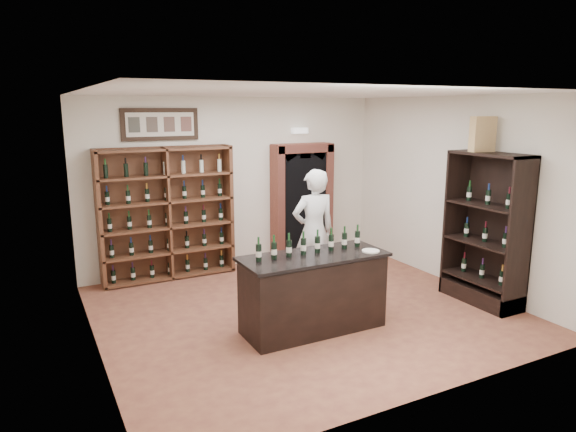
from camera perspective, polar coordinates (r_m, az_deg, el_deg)
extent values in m
plane|color=brown|center=(7.39, 1.76, -10.44)|extent=(5.50, 5.50, 0.00)
plane|color=white|center=(6.84, 1.92, 13.49)|extent=(5.50, 5.50, 0.00)
cube|color=silver|center=(9.19, -5.82, 3.66)|extent=(5.50, 0.04, 3.00)
cube|color=silver|center=(6.13, -21.20, -1.26)|extent=(0.04, 5.00, 3.00)
cube|color=silver|center=(8.63, 18.00, 2.59)|extent=(0.04, 5.00, 3.00)
cube|color=brown|center=(8.84, -13.54, 0.43)|extent=(2.20, 0.02, 2.20)
cube|color=brown|center=(8.48, -20.26, -0.47)|extent=(0.06, 0.38, 2.20)
cube|color=brown|center=(8.98, -6.63, 0.86)|extent=(0.06, 0.38, 2.20)
cube|color=brown|center=(8.67, -13.25, 0.22)|extent=(0.04, 0.38, 2.20)
cube|color=brown|center=(8.94, -12.92, -6.45)|extent=(2.18, 0.38, 0.04)
cube|color=brown|center=(8.82, -13.05, -3.83)|extent=(2.18, 0.38, 0.04)
cube|color=brown|center=(8.71, -13.18, -1.15)|extent=(2.18, 0.38, 0.03)
cube|color=brown|center=(8.63, -13.31, 1.60)|extent=(2.18, 0.38, 0.04)
cube|color=brown|center=(8.57, -13.45, 4.39)|extent=(2.18, 0.38, 0.04)
cube|color=brown|center=(8.52, -13.59, 7.21)|extent=(2.18, 0.38, 0.04)
cube|color=black|center=(8.68, -14.01, 9.85)|extent=(1.25, 0.04, 0.52)
cube|color=black|center=(9.65, 1.51, 1.43)|extent=(0.97, 0.29, 2.05)
cube|color=#9F4D3D|center=(9.39, -1.18, 1.27)|extent=(0.14, 0.35, 2.15)
cube|color=#9F4D3D|center=(9.88, 4.19, 1.77)|extent=(0.14, 0.35, 2.15)
cube|color=#9F4D3D|center=(9.49, 1.61, 7.56)|extent=(1.15, 0.35, 0.16)
cube|color=white|center=(9.57, 1.31, 9.46)|extent=(0.30, 0.10, 0.10)
cube|color=black|center=(6.64, 2.81, -8.74)|extent=(1.80, 0.70, 0.94)
cube|color=black|center=(6.48, 2.86, -4.52)|extent=(1.88, 0.78, 0.04)
cylinder|color=black|center=(6.20, -3.28, -4.09)|extent=(0.07, 0.07, 0.21)
cylinder|color=beige|center=(6.20, -3.28, -4.22)|extent=(0.07, 0.07, 0.07)
cylinder|color=#194D20|center=(6.16, -3.30, -2.75)|extent=(0.03, 0.03, 0.09)
cylinder|color=black|center=(6.28, -1.57, -3.86)|extent=(0.07, 0.07, 0.21)
cylinder|color=beige|center=(6.29, -1.56, -3.99)|extent=(0.07, 0.07, 0.07)
cylinder|color=#194D20|center=(6.24, -1.57, -2.53)|extent=(0.03, 0.03, 0.09)
cylinder|color=black|center=(6.37, 0.10, -3.62)|extent=(0.07, 0.07, 0.21)
cylinder|color=beige|center=(6.37, 0.10, -3.75)|extent=(0.07, 0.07, 0.07)
cylinder|color=#194D20|center=(6.33, 0.10, -2.32)|extent=(0.03, 0.03, 0.09)
cylinder|color=black|center=(6.46, 1.72, -3.40)|extent=(0.07, 0.07, 0.21)
cylinder|color=beige|center=(6.47, 1.72, -3.53)|extent=(0.07, 0.07, 0.07)
cylinder|color=#194D20|center=(6.43, 1.73, -2.11)|extent=(0.03, 0.03, 0.09)
cylinder|color=black|center=(6.56, 3.29, -3.17)|extent=(0.07, 0.07, 0.21)
cylinder|color=beige|center=(6.57, 3.29, -3.30)|extent=(0.07, 0.07, 0.07)
cylinder|color=#194D20|center=(6.53, 3.31, -1.90)|extent=(0.03, 0.03, 0.09)
cylinder|color=black|center=(6.67, 4.81, -2.96)|extent=(0.07, 0.07, 0.21)
cylinder|color=beige|center=(6.67, 4.81, -3.08)|extent=(0.07, 0.07, 0.07)
cylinder|color=#194D20|center=(6.63, 4.84, -1.70)|extent=(0.03, 0.03, 0.09)
cylinder|color=black|center=(6.78, 6.29, -2.74)|extent=(0.07, 0.07, 0.21)
cylinder|color=beige|center=(6.78, 6.28, -2.86)|extent=(0.07, 0.07, 0.07)
cylinder|color=#194D20|center=(6.74, 6.32, -1.51)|extent=(0.03, 0.03, 0.09)
cylinder|color=black|center=(6.89, 7.71, -2.53)|extent=(0.07, 0.07, 0.21)
cylinder|color=beige|center=(6.89, 7.71, -2.65)|extent=(0.07, 0.07, 0.07)
cylinder|color=#194D20|center=(6.86, 7.75, -1.32)|extent=(0.03, 0.03, 0.09)
cube|color=black|center=(8.09, 22.18, -1.20)|extent=(0.02, 1.20, 2.20)
cube|color=black|center=(7.56, 24.36, -2.26)|extent=(0.48, 0.04, 2.20)
cube|color=black|center=(8.30, 18.12, -0.58)|extent=(0.48, 0.04, 2.20)
cube|color=black|center=(7.75, 21.69, 6.41)|extent=(0.48, 1.20, 0.04)
cube|color=black|center=(8.18, 20.58, -8.08)|extent=(0.48, 1.20, 0.24)
cube|color=black|center=(8.11, 20.70, -6.55)|extent=(0.48, 1.16, 0.03)
cube|color=black|center=(7.96, 20.99, -2.78)|extent=(0.48, 1.16, 0.03)
cube|color=black|center=(7.85, 21.28, 1.11)|extent=(0.48, 1.16, 0.03)
imported|color=silver|center=(7.84, 2.86, -1.76)|extent=(0.73, 0.50, 1.92)
cylinder|color=beige|center=(6.69, 9.18, -3.86)|extent=(0.23, 0.23, 0.02)
cube|color=#A88059|center=(7.84, 20.81, 8.50)|extent=(0.37, 0.21, 0.50)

